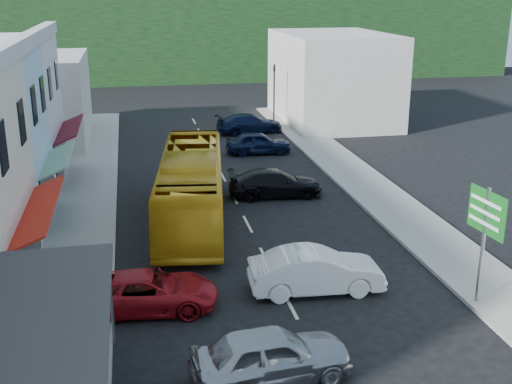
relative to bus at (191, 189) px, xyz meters
name	(u,v)px	position (x,y,z in m)	size (l,w,h in m)	color
ground	(289,304)	(2.47, -9.00, -1.55)	(120.00, 120.00, 0.00)	black
sidewalk_left	(84,219)	(-5.03, 1.00, -1.48)	(3.00, 52.00, 0.15)	gray
sidewalk_right	(384,199)	(9.97, 1.00, -1.48)	(3.00, 52.00, 0.15)	gray
distant_block_left	(27,100)	(-9.53, 18.00, 1.45)	(8.00, 10.00, 6.00)	#B7B2A8
distant_block_right	(333,78)	(13.47, 21.00, 1.95)	(8.00, 12.00, 7.00)	#B7B2A8
hillside	(154,17)	(1.01, 56.09, 5.18)	(80.00, 26.00, 14.00)	black
bus	(191,189)	(0.00, 0.00, 0.00)	(2.50, 11.60, 3.10)	gold
car_silver	(271,357)	(0.88, -13.20, -0.85)	(1.80, 4.40, 1.40)	#A7A8AC
car_white	(316,273)	(3.63, -8.20, -0.85)	(1.80, 4.40, 1.40)	white
car_red	(148,291)	(-2.36, -8.40, -0.85)	(1.90, 4.60, 1.40)	maroon
car_black_near	(276,183)	(4.66, 2.81, -0.85)	(1.84, 4.50, 1.40)	black
car_navy_mid	(258,143)	(5.53, 11.69, -0.85)	(1.80, 4.40, 1.40)	black
car_navy_far	(250,124)	(6.11, 17.92, -0.85)	(1.84, 4.50, 1.40)	black
pedestrian_left	(39,275)	(-6.03, -7.08, -0.55)	(0.60, 0.40, 1.70)	black
direction_sign	(483,248)	(8.84, -10.26, 0.57)	(0.40, 1.92, 4.25)	#13611C
traffic_signal	(274,96)	(8.28, 19.26, 0.90)	(0.83, 1.09, 4.91)	black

